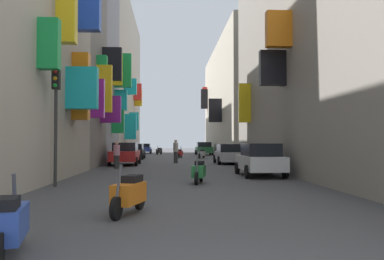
{
  "coord_description": "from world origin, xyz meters",
  "views": [
    {
      "loc": [
        -0.51,
        -2.58,
        1.6
      ],
      "look_at": [
        1.13,
        27.14,
        2.46
      ],
      "focal_mm": 38.41,
      "sensor_mm": 36.0,
      "label": 1
    }
  ],
  "objects_px": {
    "traffic_light_near_corner": "(56,106)",
    "parked_car_red": "(125,153)",
    "scooter_black": "(159,151)",
    "pedestrian_crossing": "(176,151)",
    "scooter_orange": "(129,193)",
    "parked_car_white": "(260,159)",
    "scooter_blue": "(8,223)",
    "parked_car_green": "(204,148)",
    "scooter_red": "(180,153)",
    "pedestrian_near_left": "(117,155)",
    "scooter_silver": "(202,154)",
    "parked_car_silver": "(229,153)",
    "parked_car_black": "(135,151)",
    "parked_car_blue": "(144,148)",
    "scooter_green": "(199,171)"
  },
  "relations": [
    {
      "from": "traffic_light_near_corner",
      "to": "parked_car_red",
      "type": "bearing_deg",
      "value": 85.87
    },
    {
      "from": "scooter_black",
      "to": "pedestrian_crossing",
      "type": "distance_m",
      "value": 20.45
    },
    {
      "from": "scooter_orange",
      "to": "parked_car_red",
      "type": "bearing_deg",
      "value": 96.32
    },
    {
      "from": "parked_car_white",
      "to": "scooter_blue",
      "type": "xyz_separation_m",
      "value": [
        -6.51,
        -13.14,
        -0.33
      ]
    },
    {
      "from": "parked_car_green",
      "to": "traffic_light_near_corner",
      "type": "distance_m",
      "value": 36.17
    },
    {
      "from": "scooter_red",
      "to": "pedestrian_near_left",
      "type": "xyz_separation_m",
      "value": [
        -4.19,
        -16.5,
        0.35
      ]
    },
    {
      "from": "parked_car_white",
      "to": "pedestrian_crossing",
      "type": "xyz_separation_m",
      "value": [
        -3.76,
        11.93,
        0.1
      ]
    },
    {
      "from": "scooter_silver",
      "to": "scooter_orange",
      "type": "relative_size",
      "value": 0.96
    },
    {
      "from": "parked_car_silver",
      "to": "scooter_orange",
      "type": "height_order",
      "value": "parked_car_silver"
    },
    {
      "from": "parked_car_green",
      "to": "scooter_orange",
      "type": "bearing_deg",
      "value": -97.13
    },
    {
      "from": "parked_car_black",
      "to": "parked_car_white",
      "type": "height_order",
      "value": "parked_car_white"
    },
    {
      "from": "parked_car_green",
      "to": "scooter_red",
      "type": "xyz_separation_m",
      "value": [
        -3.15,
        -9.05,
        -0.35
      ]
    },
    {
      "from": "parked_car_black",
      "to": "scooter_black",
      "type": "bearing_deg",
      "value": 81.15
    },
    {
      "from": "parked_car_blue",
      "to": "traffic_light_near_corner",
      "type": "xyz_separation_m",
      "value": [
        -0.7,
        -41.05,
        2.17
      ]
    },
    {
      "from": "pedestrian_near_left",
      "to": "pedestrian_crossing",
      "type": "bearing_deg",
      "value": 60.93
    },
    {
      "from": "scooter_orange",
      "to": "pedestrian_crossing",
      "type": "relative_size",
      "value": 1.02
    },
    {
      "from": "scooter_green",
      "to": "parked_car_green",
      "type": "bearing_deg",
      "value": 84.85
    },
    {
      "from": "parked_car_silver",
      "to": "pedestrian_near_left",
      "type": "xyz_separation_m",
      "value": [
        -7.48,
        -5.31,
        0.06
      ]
    },
    {
      "from": "scooter_black",
      "to": "parked_car_white",
      "type": "bearing_deg",
      "value": -80.33
    },
    {
      "from": "scooter_blue",
      "to": "parked_car_green",
      "type": "bearing_deg",
      "value": 81.64
    },
    {
      "from": "scooter_black",
      "to": "scooter_orange",
      "type": "relative_size",
      "value": 1.0
    },
    {
      "from": "parked_car_red",
      "to": "parked_car_black",
      "type": "bearing_deg",
      "value": 91.07
    },
    {
      "from": "parked_car_black",
      "to": "scooter_black",
      "type": "height_order",
      "value": "parked_car_black"
    },
    {
      "from": "parked_car_red",
      "to": "pedestrian_crossing",
      "type": "height_order",
      "value": "pedestrian_crossing"
    },
    {
      "from": "scooter_green",
      "to": "traffic_light_near_corner",
      "type": "bearing_deg",
      "value": -169.07
    },
    {
      "from": "scooter_silver",
      "to": "scooter_orange",
      "type": "xyz_separation_m",
      "value": [
        -4.02,
        -30.47,
        0.0
      ]
    },
    {
      "from": "scooter_green",
      "to": "scooter_black",
      "type": "bearing_deg",
      "value": 93.88
    },
    {
      "from": "parked_car_red",
      "to": "scooter_black",
      "type": "distance_m",
      "value": 22.61
    },
    {
      "from": "parked_car_green",
      "to": "parked_car_silver",
      "type": "bearing_deg",
      "value": -89.61
    },
    {
      "from": "parked_car_silver",
      "to": "scooter_orange",
      "type": "distance_m",
      "value": 21.3
    },
    {
      "from": "parked_car_white",
      "to": "scooter_red",
      "type": "xyz_separation_m",
      "value": [
        -3.17,
        21.95,
        -0.33
      ]
    },
    {
      "from": "parked_car_red",
      "to": "traffic_light_near_corner",
      "type": "height_order",
      "value": "traffic_light_near_corner"
    },
    {
      "from": "parked_car_blue",
      "to": "parked_car_green",
      "type": "height_order",
      "value": "parked_car_green"
    },
    {
      "from": "parked_car_silver",
      "to": "scooter_blue",
      "type": "relative_size",
      "value": 2.18
    },
    {
      "from": "scooter_red",
      "to": "scooter_silver",
      "type": "bearing_deg",
      "value": -33.36
    },
    {
      "from": "traffic_light_near_corner",
      "to": "scooter_blue",
      "type": "bearing_deg",
      "value": -78.65
    },
    {
      "from": "parked_car_green",
      "to": "parked_car_white",
      "type": "relative_size",
      "value": 1.04
    },
    {
      "from": "scooter_orange",
      "to": "scooter_silver",
      "type": "bearing_deg",
      "value": 82.48
    },
    {
      "from": "parked_car_red",
      "to": "scooter_silver",
      "type": "bearing_deg",
      "value": 60.22
    },
    {
      "from": "parked_car_red",
      "to": "scooter_red",
      "type": "relative_size",
      "value": 2.26
    },
    {
      "from": "parked_car_green",
      "to": "parked_car_blue",
      "type": "bearing_deg",
      "value": 142.13
    },
    {
      "from": "parked_car_red",
      "to": "scooter_black",
      "type": "bearing_deg",
      "value": 85.41
    },
    {
      "from": "parked_car_red",
      "to": "pedestrian_near_left",
      "type": "xyz_separation_m",
      "value": [
        -0.05,
        -4.31,
        0.01
      ]
    },
    {
      "from": "parked_car_red",
      "to": "scooter_red",
      "type": "xyz_separation_m",
      "value": [
        4.14,
        12.19,
        -0.34
      ]
    },
    {
      "from": "scooter_red",
      "to": "traffic_light_near_corner",
      "type": "distance_m",
      "value": 26.71
    },
    {
      "from": "traffic_light_near_corner",
      "to": "parked_car_blue",
      "type": "bearing_deg",
      "value": 89.03
    },
    {
      "from": "parked_car_black",
      "to": "scooter_orange",
      "type": "distance_m",
      "value": 29.5
    },
    {
      "from": "parked_car_silver",
      "to": "traffic_light_near_corner",
      "type": "relative_size",
      "value": 0.99
    },
    {
      "from": "scooter_silver",
      "to": "scooter_black",
      "type": "distance_m",
      "value": 12.5
    },
    {
      "from": "scooter_green",
      "to": "parked_car_black",
      "type": "bearing_deg",
      "value": 100.98
    }
  ]
}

